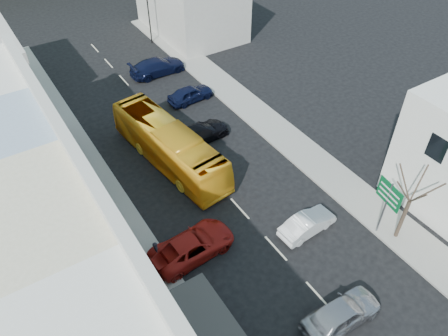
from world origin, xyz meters
The scene contains 16 objects.
ground centered at (0.00, 0.00, 0.00)m, with size 120.00×120.00×0.00m, color black.
sidewalk_left centered at (-7.50, 10.00, 0.07)m, with size 3.00×52.00×0.15m, color gray.
sidewalk_right centered at (7.50, 10.00, 0.07)m, with size 3.00×52.00×0.15m, color gray.
shopfront_row centered at (-12.49, 5.00, 4.00)m, with size 8.25×30.00×8.00m.
distant_block_right centered at (11.00, 30.00, 3.50)m, with size 8.00×12.00×7.00m, color #B7B2A8.
bus centered at (-1.72, 10.87, 1.55)m, with size 2.50×11.60×3.10m, color yellow.
car_silver centered at (-0.13, -5.74, 0.70)m, with size 1.80×4.40×1.40m, color #ACABB0.
car_white centered at (2.53, 0.07, 0.70)m, with size 1.80×4.40×1.40m, color silver.
car_red centered at (-4.53, 2.47, 0.70)m, with size 1.90×4.60×1.40m, color maroon.
car_black_near centered at (1.57, 11.95, 0.70)m, with size 1.84×4.50×1.40m, color black.
car_navy_mid centered at (3.73, 17.42, 0.70)m, with size 1.80×4.40×1.40m, color black.
car_navy_far centered at (3.37, 23.36, 0.70)m, with size 1.84×4.50×1.40m, color black.
pedestrian_left centered at (-6.62, 3.08, 1.00)m, with size 0.60×0.40×1.70m, color black.
direction_sign centered at (6.27, -2.44, 2.16)m, with size 0.52×1.95×4.31m, color #065326, non-canonical shape.
street_tree centered at (6.98, -3.40, 3.26)m, with size 2.15×2.15×6.51m, color #372B22, non-canonical shape.
traffic_signal centered at (5.80, 29.84, 2.80)m, with size 0.89×1.24×5.59m, color black, non-canonical shape.
Camera 1 is at (-11.82, -12.47, 21.93)m, focal length 35.00 mm.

